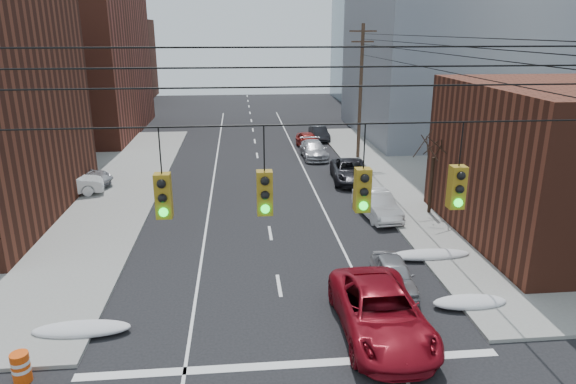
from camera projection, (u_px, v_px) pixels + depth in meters
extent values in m
cube|color=#502418|center=(73.00, 61.00, 76.70)|extent=(22.00, 18.00, 12.00)
cube|color=gray|center=(474.00, 8.00, 50.69)|extent=(22.00, 20.00, 25.00)
cube|color=gray|center=(409.00, 26.00, 75.99)|extent=(20.00, 18.00, 22.00)
cylinder|color=#473323|center=(360.00, 94.00, 42.08)|extent=(0.28, 0.28, 11.00)
cube|color=#473323|center=(363.00, 31.00, 40.60)|extent=(2.20, 0.12, 0.12)
cube|color=#473323|center=(363.00, 42.00, 40.84)|extent=(1.80, 0.12, 0.12)
cylinder|color=black|center=(310.00, 125.00, 10.96)|extent=(17.00, 0.04, 0.04)
cylinder|color=black|center=(160.00, 151.00, 10.82)|extent=(0.03, 0.03, 1.00)
cube|color=olive|center=(163.00, 196.00, 11.12)|extent=(0.35, 0.30, 1.00)
sphere|color=black|center=(161.00, 184.00, 10.86)|extent=(0.20, 0.20, 0.20)
sphere|color=black|center=(162.00, 198.00, 10.96)|extent=(0.20, 0.20, 0.20)
sphere|color=#0CE526|center=(163.00, 212.00, 11.06)|extent=(0.20, 0.20, 0.20)
cylinder|color=black|center=(264.00, 149.00, 11.02)|extent=(0.03, 0.03, 1.00)
cube|color=olive|center=(265.00, 193.00, 11.32)|extent=(0.35, 0.30, 1.00)
sphere|color=black|center=(265.00, 181.00, 11.06)|extent=(0.20, 0.20, 0.20)
sphere|color=black|center=(265.00, 195.00, 11.16)|extent=(0.20, 0.20, 0.20)
sphere|color=#0CE526|center=(265.00, 209.00, 11.26)|extent=(0.20, 0.20, 0.20)
cylinder|color=black|center=(364.00, 146.00, 11.22)|extent=(0.03, 0.03, 1.00)
cube|color=olive|center=(362.00, 190.00, 11.53)|extent=(0.35, 0.30, 1.00)
sphere|color=black|center=(365.00, 178.00, 11.27)|extent=(0.20, 0.20, 0.20)
sphere|color=black|center=(364.00, 192.00, 11.36)|extent=(0.20, 0.20, 0.20)
sphere|color=#0CE526|center=(364.00, 206.00, 11.46)|extent=(0.20, 0.20, 0.20)
cylinder|color=black|center=(461.00, 144.00, 11.42)|extent=(0.03, 0.03, 1.00)
cube|color=olive|center=(457.00, 187.00, 11.73)|extent=(0.35, 0.30, 1.00)
sphere|color=black|center=(461.00, 176.00, 11.47)|extent=(0.20, 0.20, 0.20)
sphere|color=black|center=(460.00, 189.00, 11.57)|extent=(0.20, 0.20, 0.20)
sphere|color=#0CE526|center=(458.00, 203.00, 11.66)|extent=(0.20, 0.20, 0.20)
cylinder|color=black|center=(431.00, 186.00, 30.04)|extent=(0.20, 0.20, 3.50)
cylinder|color=black|center=(440.00, 147.00, 29.49)|extent=(0.27, 0.82, 1.19)
cylinder|color=black|center=(435.00, 144.00, 29.88)|extent=(1.17, 0.54, 1.38)
cylinder|color=black|center=(423.00, 143.00, 29.97)|extent=(1.44, 1.00, 1.48)
cylinder|color=black|center=(427.00, 148.00, 29.36)|extent=(0.17, 0.84, 1.19)
cylinder|color=black|center=(430.00, 148.00, 28.88)|extent=(0.82, 0.99, 1.40)
cylinder|color=black|center=(441.00, 149.00, 28.50)|extent=(1.74, 0.21, 1.43)
cylinder|color=black|center=(442.00, 148.00, 29.16)|extent=(0.48, 0.73, 1.20)
ellipsoid|color=silver|center=(82.00, 329.00, 18.51)|extent=(3.50, 1.08, 0.42)
ellipsoid|color=silver|center=(470.00, 302.00, 20.35)|extent=(3.00, 1.08, 0.42)
ellipsoid|color=silver|center=(429.00, 255.00, 24.62)|extent=(4.00, 1.08, 0.42)
imported|color=maroon|center=(381.00, 312.00, 18.35)|extent=(2.91, 6.31, 1.75)
imported|color=#9E9FA3|center=(393.00, 275.00, 21.67)|extent=(1.74, 3.87, 1.29)
imported|color=silver|center=(377.00, 204.00, 30.00)|extent=(2.10, 4.74, 1.51)
imported|color=black|center=(350.00, 171.00, 37.07)|extent=(2.97, 5.67, 1.52)
imported|color=#AFAFB4|center=(314.00, 150.00, 43.82)|extent=(2.12, 4.98, 1.43)
imported|color=maroon|center=(308.00, 141.00, 47.32)|extent=(2.10, 4.44, 1.47)
imported|color=black|center=(319.00, 133.00, 50.88)|extent=(1.69, 4.14, 1.34)
imported|color=silver|center=(66.00, 184.00, 33.44)|extent=(4.94, 2.65, 1.54)
imported|color=#A7A7AB|center=(77.00, 176.00, 35.51)|extent=(5.53, 3.99, 1.40)
cylinder|color=#E7490C|center=(21.00, 368.00, 15.95)|extent=(0.67, 0.67, 1.00)
cylinder|color=white|center=(20.00, 362.00, 15.89)|extent=(0.68, 0.68, 0.12)
cylinder|color=white|center=(21.00, 369.00, 15.97)|extent=(0.68, 0.68, 0.12)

